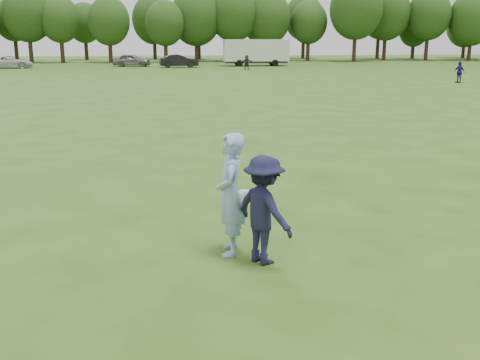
{
  "coord_description": "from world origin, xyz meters",
  "views": [
    {
      "loc": [
        -0.4,
        -9.12,
        3.65
      ],
      "look_at": [
        0.72,
        0.72,
        1.1
      ],
      "focal_mm": 42.0,
      "sensor_mm": 36.0,
      "label": 1
    }
  ],
  "objects": [
    {
      "name": "car_f",
      "position": [
        0.09,
        58.91,
        0.75
      ],
      "size": [
        4.72,
        2.09,
        1.51
      ],
      "primitive_type": "imported",
      "rotation": [
        0.0,
        0.0,
        1.68
      ],
      "color": "black",
      "rests_on": "ground"
    },
    {
      "name": "player_far_d",
      "position": [
        7.5,
        53.68,
        0.8
      ],
      "size": [
        1.55,
        0.77,
        1.6
      ],
      "primitive_type": "imported",
      "rotation": [
        0.0,
        0.0,
        -0.21
      ],
      "color": "#2A2A2A",
      "rests_on": "ground"
    },
    {
      "name": "treeline",
      "position": [
        2.81,
        76.9,
        6.26
      ],
      "size": [
        130.35,
        18.39,
        11.74
      ],
      "color": "#332114",
      "rests_on": "ground"
    },
    {
      "name": "player_far_b",
      "position": [
        22.09,
        33.97,
        0.83
      ],
      "size": [
        0.78,
        1.05,
        1.66
      ],
      "primitive_type": "imported",
      "rotation": [
        0.0,
        0.0,
        -1.13
      ],
      "color": "navy",
      "rests_on": "ground"
    },
    {
      "name": "disc_in_play",
      "position": [
        0.72,
        -0.24,
        1.12
      ],
      "size": [
        0.33,
        0.33,
        0.08
      ],
      "color": "white",
      "rests_on": "ground"
    },
    {
      "name": "cargo_trailer",
      "position": [
        9.63,
        61.35,
        1.78
      ],
      "size": [
        9.0,
        2.75,
        3.2
      ],
      "color": "silver",
      "rests_on": "ground"
    },
    {
      "name": "field_cone",
      "position": [
        24.64,
        38.98,
        0.15
      ],
      "size": [
        0.28,
        0.28,
        0.3
      ],
      "primitive_type": "cone",
      "color": "#EE3D0C",
      "rests_on": "ground"
    },
    {
      "name": "ground",
      "position": [
        0.0,
        0.0,
        0.0
      ],
      "size": [
        200.0,
        200.0,
        0.0
      ],
      "primitive_type": "plane",
      "color": "#284B15",
      "rests_on": "ground"
    },
    {
      "name": "defender",
      "position": [
        0.97,
        -0.51,
        0.9
      ],
      "size": [
        1.21,
        1.34,
        1.81
      ],
      "primitive_type": "imported",
      "rotation": [
        0.0,
        0.0,
        2.17
      ],
      "color": "#181935",
      "rests_on": "ground"
    },
    {
      "name": "thrower",
      "position": [
        0.47,
        -0.04,
        1.05
      ],
      "size": [
        0.58,
        0.81,
        2.1
      ],
      "primitive_type": "imported",
      "rotation": [
        0.0,
        0.0,
        -1.67
      ],
      "color": "#88A8D3",
      "rests_on": "ground"
    },
    {
      "name": "car_c",
      "position": [
        -19.29,
        59.38,
        0.7
      ],
      "size": [
        5.32,
        2.98,
        1.4
      ],
      "primitive_type": "imported",
      "rotation": [
        0.0,
        0.0,
        1.7
      ],
      "color": "silver",
      "rests_on": "ground"
    },
    {
      "name": "car_e",
      "position": [
        -5.57,
        61.3,
        0.77
      ],
      "size": [
        4.7,
        2.38,
        1.53
      ],
      "primitive_type": "imported",
      "rotation": [
        0.0,
        0.0,
        1.44
      ],
      "color": "slate",
      "rests_on": "ground"
    }
  ]
}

